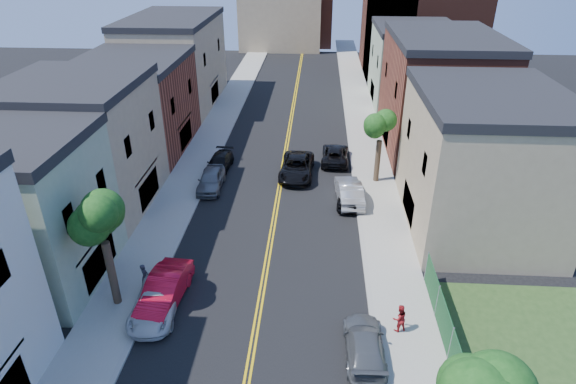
% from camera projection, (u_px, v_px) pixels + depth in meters
% --- Properties ---
extents(sidewalk_left, '(3.20, 100.00, 0.15)m').
position_uv_depth(sidewalk_left, '(212.00, 133.00, 49.62)').
color(sidewalk_left, gray).
rests_on(sidewalk_left, ground).
extents(sidewalk_right, '(3.20, 100.00, 0.15)m').
position_uv_depth(sidewalk_right, '(366.00, 136.00, 48.74)').
color(sidewalk_right, gray).
rests_on(sidewalk_right, ground).
extents(curb_left, '(0.30, 100.00, 0.15)m').
position_uv_depth(curb_left, '(229.00, 133.00, 49.52)').
color(curb_left, gray).
rests_on(curb_left, ground).
extents(curb_right, '(0.30, 100.00, 0.15)m').
position_uv_depth(curb_right, '(349.00, 136.00, 48.84)').
color(curb_right, gray).
rests_on(curb_right, ground).
extents(bldg_left_palegrn, '(9.00, 8.00, 8.50)m').
position_uv_depth(bldg_left_palegrn, '(13.00, 216.00, 26.89)').
color(bldg_left_palegrn, gray).
rests_on(bldg_left_palegrn, ground).
extents(bldg_left_tan_near, '(9.00, 10.00, 9.00)m').
position_uv_depth(bldg_left_tan_near, '(82.00, 149.00, 34.68)').
color(bldg_left_tan_near, '#998466').
rests_on(bldg_left_tan_near, ground).
extents(bldg_left_brick, '(9.00, 12.00, 8.00)m').
position_uv_depth(bldg_left_brick, '(136.00, 107.00, 44.58)').
color(bldg_left_brick, brown).
rests_on(bldg_left_brick, ground).
extents(bldg_left_tan_far, '(9.00, 16.00, 9.50)m').
position_uv_depth(bldg_left_tan_far, '(175.00, 63.00, 56.53)').
color(bldg_left_tan_far, '#998466').
rests_on(bldg_left_tan_far, ground).
extents(bldg_right_tan, '(9.00, 12.00, 9.00)m').
position_uv_depth(bldg_right_tan, '(481.00, 165.00, 32.24)').
color(bldg_right_tan, '#998466').
rests_on(bldg_right_tan, ground).
extents(bldg_right_brick, '(9.00, 14.00, 10.00)m').
position_uv_depth(bldg_right_brick, '(438.00, 96.00, 44.31)').
color(bldg_right_brick, brown).
rests_on(bldg_right_brick, ground).
extents(bldg_right_palegrn, '(9.00, 12.00, 8.50)m').
position_uv_depth(bldg_right_palegrn, '(412.00, 67.00, 56.97)').
color(bldg_right_palegrn, gray).
rests_on(bldg_right_palegrn, ground).
extents(church, '(16.20, 14.20, 22.60)m').
position_uv_depth(church, '(414.00, 21.00, 68.66)').
color(church, '#4C2319').
rests_on(church, ground).
extents(backdrop_left, '(14.00, 8.00, 12.00)m').
position_uv_depth(backdrop_left, '(281.00, 13.00, 83.50)').
color(backdrop_left, '#998466').
rests_on(backdrop_left, ground).
extents(backdrop_center, '(10.00, 8.00, 10.00)m').
position_uv_depth(backdrop_center, '(304.00, 16.00, 87.27)').
color(backdrop_center, brown).
rests_on(backdrop_center, ground).
extents(fence_right, '(0.04, 15.00, 1.90)m').
position_uv_depth(fence_right, '(459.00, 370.00, 21.36)').
color(fence_right, '#143F1E').
rests_on(fence_right, sidewalk_right).
extents(tree_left_mid, '(5.20, 5.20, 9.29)m').
position_uv_depth(tree_left_mid, '(97.00, 201.00, 23.69)').
color(tree_left_mid, '#392C1C').
rests_on(tree_left_mid, sidewalk_left).
extents(tree_right_corner, '(5.80, 5.80, 10.35)m').
position_uv_depth(tree_right_corner, '(487.00, 367.00, 13.68)').
color(tree_right_corner, '#392C1C').
rests_on(tree_right_corner, sidewalk_right).
extents(tree_right_far, '(4.40, 4.40, 8.03)m').
position_uv_depth(tree_right_far, '(382.00, 116.00, 37.26)').
color(tree_right_far, '#392C1C').
rests_on(tree_right_far, sidewalk_right).
extents(red_sedan, '(2.18, 5.24, 1.69)m').
position_uv_depth(red_sedan, '(164.00, 290.00, 26.52)').
color(red_sedan, red).
rests_on(red_sedan, ground).
extents(white_pickup, '(2.60, 5.09, 1.38)m').
position_uv_depth(white_pickup, '(156.00, 302.00, 25.89)').
color(white_pickup, silver).
rests_on(white_pickup, ground).
extents(grey_car_left, '(1.95, 4.65, 1.57)m').
position_uv_depth(grey_car_left, '(211.00, 179.00, 38.62)').
color(grey_car_left, slate).
rests_on(grey_car_left, ground).
extents(black_car_left, '(2.18, 4.69, 1.33)m').
position_uv_depth(black_car_left, '(219.00, 163.00, 41.68)').
color(black_car_left, black).
rests_on(black_car_left, ground).
extents(grey_car_right, '(1.98, 4.74, 1.37)m').
position_uv_depth(grey_car_right, '(365.00, 345.00, 23.21)').
color(grey_car_right, '#4F5256').
rests_on(grey_car_right, ground).
extents(black_car_right, '(1.88, 4.10, 1.36)m').
position_uv_depth(black_car_right, '(348.00, 196.00, 36.34)').
color(black_car_right, black).
rests_on(black_car_right, ground).
extents(silver_car_right, '(2.19, 5.19, 1.67)m').
position_uv_depth(silver_car_right, '(349.00, 191.00, 36.74)').
color(silver_car_right, '#989A9F').
rests_on(silver_car_right, ground).
extents(dark_car_right_far, '(2.57, 5.16, 1.40)m').
position_uv_depth(dark_car_right_far, '(335.00, 154.00, 43.22)').
color(dark_car_right_far, black).
rests_on(dark_car_right_far, ground).
extents(black_suv_lane, '(2.94, 5.95, 1.62)m').
position_uv_depth(black_suv_lane, '(297.00, 167.00, 40.62)').
color(black_suv_lane, black).
rests_on(black_suv_lane, ground).
extents(pedestrian_left, '(0.51, 0.65, 1.59)m').
position_uv_depth(pedestrian_left, '(145.00, 276.00, 27.45)').
color(pedestrian_left, '#28272E').
rests_on(pedestrian_left, sidewalk_left).
extents(pedestrian_right, '(0.94, 0.84, 1.59)m').
position_uv_depth(pedestrian_right, '(399.00, 318.00, 24.45)').
color(pedestrian_right, maroon).
rests_on(pedestrian_right, sidewalk_right).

